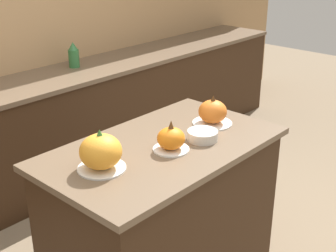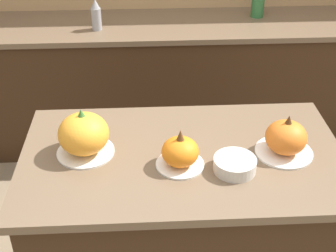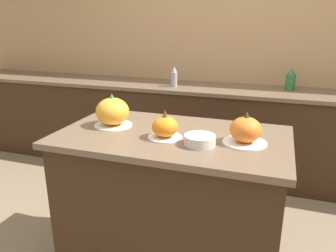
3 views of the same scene
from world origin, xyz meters
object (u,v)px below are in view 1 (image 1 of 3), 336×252
pumpkin_cake_center (171,139)px  pumpkin_cake_right (213,113)px  bottle_short (74,55)px  mixing_bowl (203,135)px  pumpkin_cake_left (101,152)px

pumpkin_cake_center → pumpkin_cake_right: 0.42m
bottle_short → pumpkin_cake_right: bearing=-98.5°
pumpkin_cake_center → mixing_bowl: pumpkin_cake_center is taller
pumpkin_cake_right → mixing_bowl: 0.24m
mixing_bowl → pumpkin_cake_right: bearing=24.8°
pumpkin_cake_left → pumpkin_cake_center: (0.37, -0.10, -0.03)m
bottle_short → mixing_bowl: bearing=-105.0°
mixing_bowl → pumpkin_cake_center: bearing=168.4°
pumpkin_cake_left → mixing_bowl: (0.57, -0.14, -0.06)m
bottle_short → pumpkin_cake_center: bearing=-111.6°
pumpkin_cake_left → bottle_short: size_ratio=1.10×
pumpkin_cake_left → pumpkin_cake_center: 0.38m
pumpkin_cake_left → mixing_bowl: pumpkin_cake_left is taller
mixing_bowl → pumpkin_cake_left: bearing=165.8°
pumpkin_cake_center → pumpkin_cake_right: pumpkin_cake_right is taller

